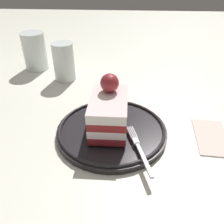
# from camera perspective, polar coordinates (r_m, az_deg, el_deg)

# --- Properties ---
(ground_plane) EXTENTS (2.40, 2.40, 0.00)m
(ground_plane) POSITION_cam_1_polar(r_m,az_deg,el_deg) (0.46, 2.82, -5.25)
(ground_plane) COLOR silver
(dessert_plate) EXTENTS (0.21, 0.21, 0.02)m
(dessert_plate) POSITION_cam_1_polar(r_m,az_deg,el_deg) (0.46, 0.00, -3.98)
(dessert_plate) COLOR black
(dessert_plate) RESTS_ON ground_plane
(cake_slice) EXTENTS (0.11, 0.07, 0.10)m
(cake_slice) POSITION_cam_1_polar(r_m,az_deg,el_deg) (0.43, -0.69, 0.64)
(cake_slice) COLOR maroon
(cake_slice) RESTS_ON dessert_plate
(fork) EXTENTS (0.12, 0.04, 0.00)m
(fork) POSITION_cam_1_polar(r_m,az_deg,el_deg) (0.40, 6.48, -8.55)
(fork) COLOR silver
(fork) RESTS_ON dessert_plate
(drink_glass_near) EXTENTS (0.07, 0.07, 0.10)m
(drink_glass_near) POSITION_cam_1_polar(r_m,az_deg,el_deg) (0.74, -17.92, 13.41)
(drink_glass_near) COLOR white
(drink_glass_near) RESTS_ON ground_plane
(drink_glass_far) EXTENTS (0.06, 0.06, 0.10)m
(drink_glass_far) POSITION_cam_1_polar(r_m,az_deg,el_deg) (0.65, -11.34, 11.15)
(drink_glass_far) COLOR white
(drink_glass_far) RESTS_ON ground_plane
(folded_napkin) EXTENTS (0.11, 0.07, 0.00)m
(folded_napkin) POSITION_cam_1_polar(r_m,az_deg,el_deg) (0.49, 22.72, -5.35)
(folded_napkin) COLOR beige
(folded_napkin) RESTS_ON ground_plane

